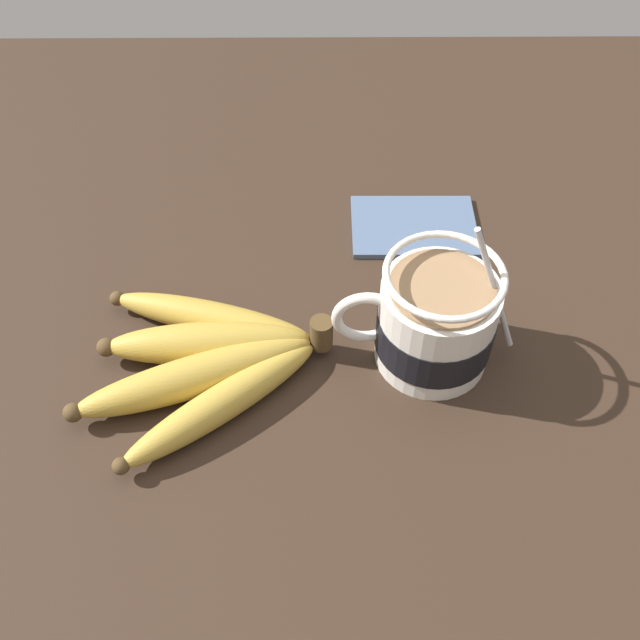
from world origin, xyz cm
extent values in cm
cube|color=#332319|center=(0.00, 0.00, 1.71)|extent=(107.30, 107.30, 3.42)
cylinder|color=white|center=(-7.51, 1.79, 7.69)|extent=(9.78, 9.78, 8.55)
cylinder|color=black|center=(-7.51, 1.79, 6.99)|extent=(9.98, 9.98, 3.57)
torus|color=white|center=(-1.64, 1.79, 8.52)|extent=(5.80, 0.90, 5.80)
cylinder|color=#997551|center=(-7.51, 1.79, 12.07)|extent=(8.58, 8.58, 0.40)
torus|color=white|center=(-7.51, 1.79, 13.63)|extent=(9.78, 9.78, 0.60)
cylinder|color=silver|center=(-11.77, 1.79, 11.64)|extent=(5.57, 0.50, 13.63)
ellipsoid|color=silver|center=(-9.22, 1.79, 4.92)|extent=(3.00, 2.00, 0.80)
cylinder|color=#4C381E|center=(2.06, 1.38, 6.00)|extent=(2.00, 2.00, 3.00)
ellipsoid|color=#B79338|center=(11.88, -1.30, 4.94)|extent=(18.52, 7.78, 3.05)
sphere|color=#4C381E|center=(20.74, -3.72, 4.94)|extent=(1.37, 1.37, 1.37)
ellipsoid|color=#B79338|center=(11.81, 1.82, 5.27)|extent=(17.66, 4.47, 3.70)
sphere|color=#4C381E|center=(20.56, 2.21, 5.27)|extent=(1.66, 1.66, 1.66)
ellipsoid|color=#B79338|center=(12.50, 5.26, 5.21)|extent=(20.25, 10.41, 3.58)
sphere|color=#4C381E|center=(22.00, 8.78, 5.21)|extent=(1.61, 1.61, 1.61)
ellipsoid|color=#B79338|center=(10.13, 7.73, 4.96)|extent=(16.47, 13.87, 3.08)
sphere|color=#4C381E|center=(17.42, 13.45, 4.96)|extent=(1.39, 1.39, 1.39)
cube|color=slate|center=(-7.59, -14.62, 3.72)|extent=(12.81, 9.00, 0.60)
camera|label=1|loc=(2.44, 40.00, 53.45)|focal=40.00mm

